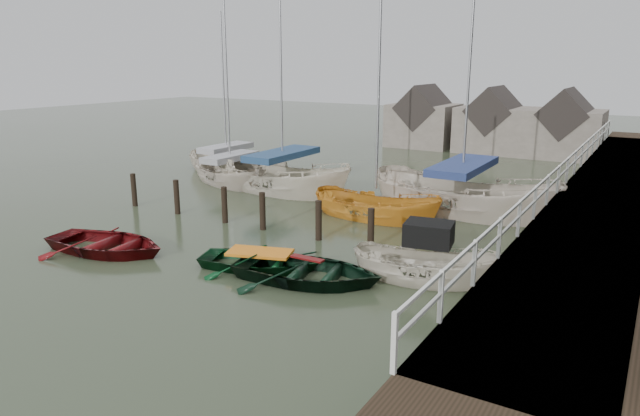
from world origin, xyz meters
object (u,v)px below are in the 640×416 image
Objects in this scene: rowboat_red at (108,252)px; motorboat at (424,278)px; sailboat_a at (231,182)px; sailboat_c at (375,217)px; sailboat_b at (283,190)px; sailboat_d at (460,210)px; rowboat_dkgreen at (307,281)px; sailboat_e at (227,172)px; rowboat_green at (260,268)px.

rowboat_red is 0.97× the size of motorboat.
sailboat_c is (9.02, -1.97, -0.05)m from sailboat_a.
sailboat_b is 0.92× the size of sailboat_d.
sailboat_c is at bearing -1.25° from rowboat_dkgreen.
rowboat_dkgreen is 0.43× the size of sailboat_c.
sailboat_e is at bearing 74.43° from sailboat_b.
sailboat_d is (8.40, 0.73, -0.00)m from sailboat_b.
sailboat_b is at bearing 74.05° from sailboat_c.
rowboat_red is at bearing -140.63° from sailboat_e.
rowboat_green is at bearing -120.40° from sailboat_e.
sailboat_a reaches higher than motorboat.
rowboat_green is at bearing -83.66° from rowboat_red.
rowboat_green is at bearing -142.96° from sailboat_b.
sailboat_b reaches higher than motorboat.
sailboat_b is (3.19, 0.00, -0.01)m from sailboat_a.
sailboat_d reaches higher than motorboat.
sailboat_e is at bearing 66.30° from sailboat_a.
rowboat_red is 10.85m from sailboat_a.
sailboat_b is (-0.24, 10.29, 0.06)m from rowboat_red.
sailboat_d is (1.27, 9.78, 0.06)m from rowboat_dkgreen.
rowboat_red is 7.00m from rowboat_dkgreen.
rowboat_green is 10.41m from sailboat_b.
rowboat_dkgreen is at bearing -88.47° from rowboat_red.
sailboat_e is at bearing 25.63° from rowboat_green.
motorboat is at bearing -120.43° from sailboat_b.
motorboat is at bearing -139.70° from sailboat_c.
sailboat_c is (5.58, 8.32, 0.02)m from rowboat_red.
sailboat_b reaches higher than sailboat_e.
sailboat_e is (-12.30, 11.08, 0.06)m from rowboat_dkgreen.
sailboat_e is at bearing 95.20° from sailboat_d.
sailboat_c reaches higher than rowboat_red.
rowboat_green is (5.13, 1.38, 0.00)m from rowboat_red.
sailboat_e is at bearing 48.12° from motorboat.
motorboat is 0.36× the size of sailboat_b.
rowboat_red is 0.35× the size of sailboat_b.
rowboat_red is at bearing 88.52° from rowboat_dkgreen.
sailboat_c is at bearing -22.02° from rowboat_green.
sailboat_d reaches higher than rowboat_green.
rowboat_green is 0.28× the size of sailboat_d.
sailboat_b is at bearing 26.55° from rowboat_dkgreen.
sailboat_d is 1.36× the size of sailboat_e.
rowboat_dkgreen is at bearing -166.81° from sailboat_c.
motorboat is 0.44× the size of sailboat_c.
motorboat is (9.70, 2.97, 0.10)m from rowboat_red.
rowboat_green is 12.36m from sailboat_a.
motorboat is 17.78m from sailboat_e.
motorboat is at bearing -81.73° from rowboat_red.
rowboat_red is at bearing 96.88° from motorboat.
sailboat_e is (-1.98, 2.04, -0.01)m from sailboat_a.
sailboat_b is at bearing 12.81° from rowboat_green.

